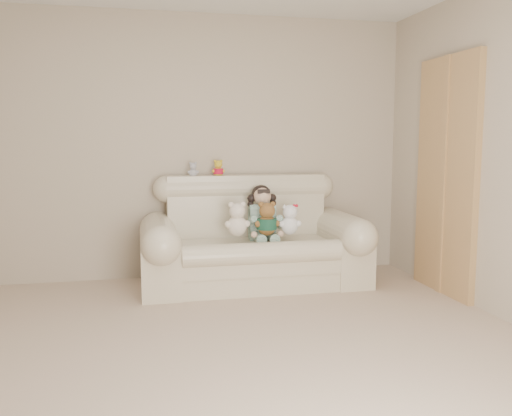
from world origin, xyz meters
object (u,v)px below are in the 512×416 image
at_px(white_cat, 290,216).
at_px(cream_teddy, 237,216).
at_px(sofa, 254,231).
at_px(seated_child, 262,212).
at_px(brown_teddy, 267,215).

xyz_separation_m(white_cat, cream_teddy, (-0.49, 0.03, 0.02)).
height_order(sofa, white_cat, sofa).
relative_size(sofa, seated_child, 3.94).
bearing_deg(cream_teddy, seated_child, 40.16).
height_order(brown_teddy, cream_teddy, cream_teddy).
bearing_deg(sofa, seated_child, 38.87).
relative_size(sofa, cream_teddy, 5.70).
distance_m(seated_child, white_cat, 0.30).
height_order(brown_teddy, white_cat, brown_teddy).
xyz_separation_m(sofa, seated_child, (0.10, 0.08, 0.17)).
relative_size(seated_child, cream_teddy, 1.45).
distance_m(sofa, white_cat, 0.37).
relative_size(seated_child, white_cat, 1.58).
bearing_deg(white_cat, seated_child, 119.91).
xyz_separation_m(sofa, cream_teddy, (-0.18, -0.10, 0.17)).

